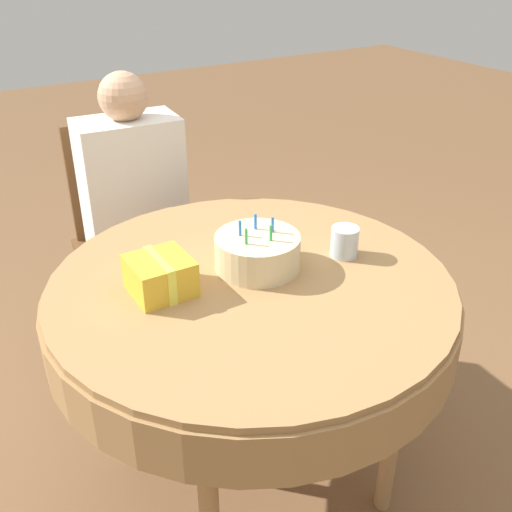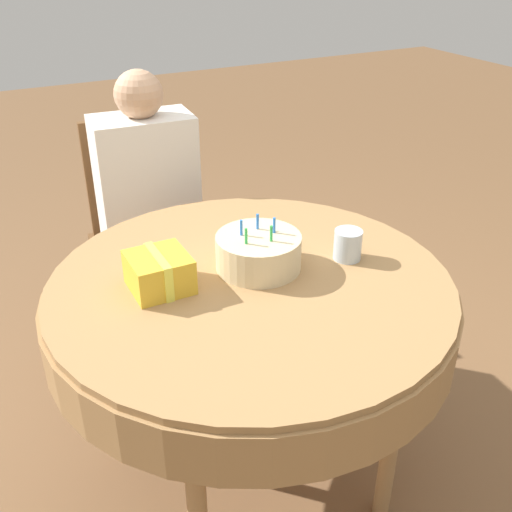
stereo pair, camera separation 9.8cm
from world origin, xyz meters
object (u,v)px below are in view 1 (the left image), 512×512
(chair, at_px, (133,233))
(gift_box, at_px, (160,276))
(drinking_glass, at_px, (344,242))
(birthday_cake, at_px, (257,252))
(person, at_px, (135,199))

(chair, height_order, gift_box, chair)
(chair, height_order, drinking_glass, chair)
(birthday_cake, relative_size, gift_box, 1.50)
(person, xyz_separation_m, gift_box, (-0.22, -0.76, 0.12))
(gift_box, bearing_deg, birthday_cake, -4.85)
(chair, distance_m, drinking_glass, 1.05)
(person, bearing_deg, birthday_cake, -80.95)
(chair, xyz_separation_m, gift_box, (-0.23, -0.86, 0.31))
(chair, relative_size, birthday_cake, 4.02)
(person, relative_size, birthday_cake, 4.97)
(drinking_glass, relative_size, gift_box, 0.55)
(birthday_cake, distance_m, gift_box, 0.28)
(chair, height_order, birthday_cake, chair)
(chair, bearing_deg, drinking_glass, -67.84)
(drinking_glass, bearing_deg, birthday_cake, 164.20)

